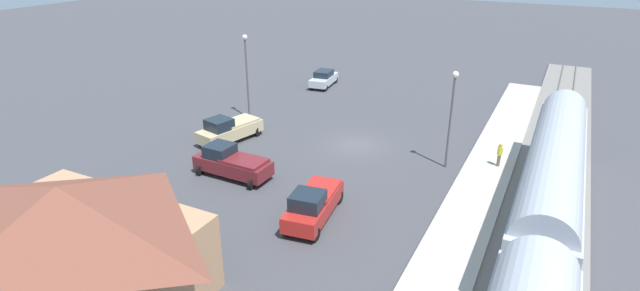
# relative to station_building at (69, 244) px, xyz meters

# --- Properties ---
(ground_plane) EXTENTS (200.00, 200.00, 0.00)m
(ground_plane) POSITION_rel_station_building_xyz_m (-4.00, -22.00, -3.01)
(ground_plane) COLOR #424247
(railway_track) EXTENTS (4.80, 70.00, 0.30)m
(railway_track) POSITION_rel_station_building_xyz_m (-18.00, -22.00, -2.91)
(railway_track) COLOR slate
(railway_track) RESTS_ON ground
(platform) EXTENTS (3.20, 46.00, 0.30)m
(platform) POSITION_rel_station_building_xyz_m (-14.00, -22.00, -2.86)
(platform) COLOR #B7B2A8
(platform) RESTS_ON ground
(station_building) EXTENTS (10.98, 8.35, 5.78)m
(station_building) POSITION_rel_station_building_xyz_m (0.00, 0.00, 0.00)
(station_building) COLOR tan
(station_building) RESTS_ON ground
(pedestrian_on_platform) EXTENTS (0.36, 0.36, 1.71)m
(pedestrian_on_platform) POSITION_rel_station_building_xyz_m (-14.56, -22.45, -1.73)
(pedestrian_on_platform) COLOR brown
(pedestrian_on_platform) RESTS_ON platform
(pickup_tan) EXTENTS (3.14, 5.70, 2.14)m
(pickup_tan) POSITION_rel_station_building_xyz_m (5.30, -18.15, -1.98)
(pickup_tan) COLOR #C6B284
(pickup_tan) RESTS_ON ground
(pickup_red) EXTENTS (2.67, 5.62, 2.14)m
(pickup_red) POSITION_rel_station_building_xyz_m (-6.10, -10.81, -1.98)
(pickup_red) COLOR red
(pickup_red) RESTS_ON ground
(sedan_silver) EXTENTS (2.35, 4.68, 1.74)m
(sedan_silver) POSITION_rel_station_building_xyz_m (5.63, -35.54, -2.13)
(sedan_silver) COLOR silver
(sedan_silver) RESTS_ON ground
(pickup_maroon) EXTENTS (5.45, 2.59, 2.14)m
(pickup_maroon) POSITION_rel_station_building_xyz_m (1.41, -13.20, -1.98)
(pickup_maroon) COLOR maroon
(pickup_maroon) RESTS_ON ground
(light_pole_near_platform) EXTENTS (0.44, 0.44, 6.95)m
(light_pole_near_platform) POSITION_rel_station_building_xyz_m (-11.20, -21.27, 1.44)
(light_pole_near_platform) COLOR #515156
(light_pole_near_platform) RESTS_ON ground
(light_pole_lot_center) EXTENTS (0.44, 0.44, 7.48)m
(light_pole_lot_center) POSITION_rel_station_building_xyz_m (6.96, -23.31, 1.73)
(light_pole_lot_center) COLOR #515156
(light_pole_lot_center) RESTS_ON ground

